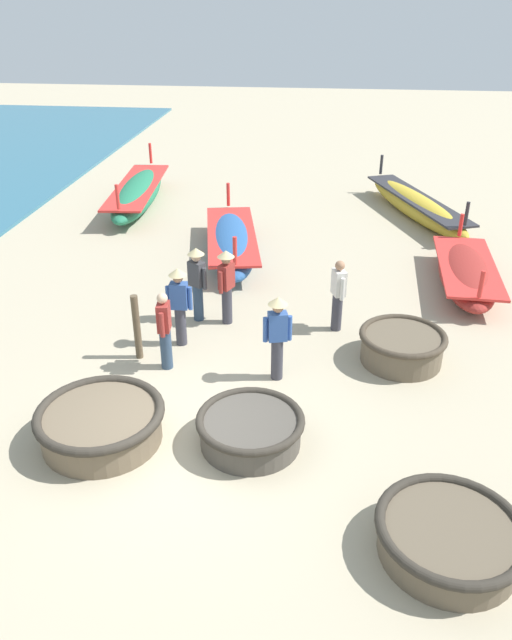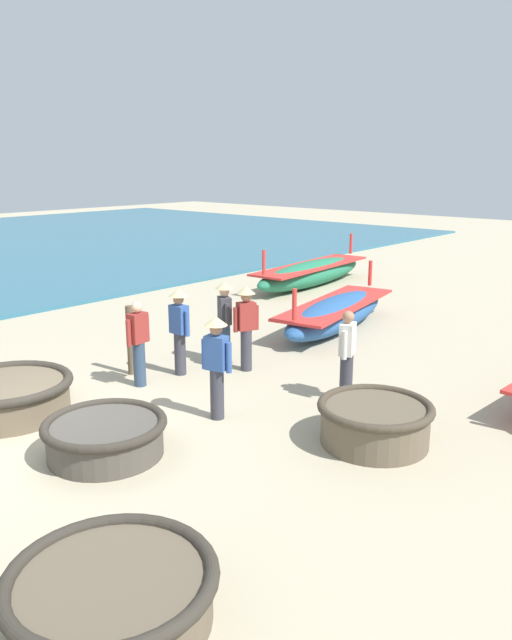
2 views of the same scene
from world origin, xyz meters
TOP-DOWN VIEW (x-y plane):
  - ground_plane at (0.00, 0.00)m, footprint 80.00×80.00m
  - coracle_center at (-1.31, -0.01)m, footprint 2.05×2.05m
  - coracle_beside_post at (3.66, 2.97)m, footprint 1.68×1.68m
  - coracle_front_left at (1.06, 0.18)m, footprint 1.72×1.72m
  - coracle_far_right at (3.83, -1.71)m, footprint 1.91×1.91m
  - long_boat_ochre_hull at (-0.40, 7.90)m, footprint 2.10×4.98m
  - long_boat_blue_hull at (-4.14, 11.93)m, footprint 1.71×5.88m
  - fisherman_standing_right at (2.41, 4.11)m, footprint 0.32×0.50m
  - fisherman_with_hat at (-0.72, 3.14)m, footprint 0.53×0.36m
  - fisherman_hauling at (-0.58, 4.22)m, footprint 0.46×0.37m
  - fisherman_standing_left at (0.07, 4.16)m, footprint 0.36×0.49m
  - fisherman_by_coracle at (-0.80, 2.23)m, footprint 0.25×0.53m
  - fisherman_crouching at (1.31, 2.11)m, footprint 0.52×0.36m
  - mooring_post_mid_beach at (-1.43, 2.53)m, footprint 0.14×0.14m

SIDE VIEW (x-z plane):
  - ground_plane at x=0.00m, z-range 0.00..0.00m
  - coracle_front_left at x=1.06m, z-range 0.02..0.55m
  - coracle_far_right at x=3.83m, z-range 0.03..0.55m
  - coracle_center at x=-1.31m, z-range 0.03..0.63m
  - coracle_beside_post at x=3.66m, z-range 0.03..0.65m
  - long_boat_ochre_hull at x=-0.40m, z-range -0.30..1.09m
  - long_boat_blue_hull at x=-4.14m, z-range -0.32..1.15m
  - mooring_post_mid_beach at x=-1.43m, z-range 0.00..1.34m
  - fisherman_standing_right at x=2.41m, z-range 0.05..1.62m
  - fisherman_by_coracle at x=-0.80m, z-range 0.05..1.62m
  - fisherman_with_hat at x=-0.72m, z-range 0.12..1.79m
  - fisherman_hauling at x=-0.58m, z-range 0.12..1.79m
  - fisherman_standing_left at x=0.07m, z-range 0.12..1.79m
  - fisherman_crouching at x=1.31m, z-range 0.12..1.79m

